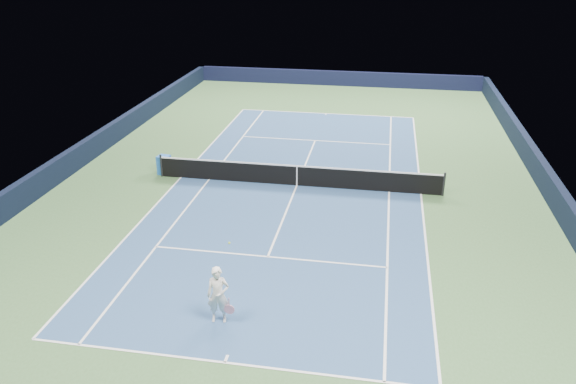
# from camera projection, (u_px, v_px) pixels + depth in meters

# --- Properties ---
(ground) EXTENTS (40.00, 40.00, 0.00)m
(ground) POSITION_uv_depth(u_px,v_px,m) (297.00, 186.00, 25.31)
(ground) COLOR #395D32
(ground) RESTS_ON ground
(wall_far) EXTENTS (22.00, 0.35, 1.10)m
(wall_far) POSITION_uv_depth(u_px,v_px,m) (338.00, 78.00, 42.94)
(wall_far) COLOR black
(wall_far) RESTS_ON ground
(wall_right) EXTENTS (0.35, 40.00, 1.10)m
(wall_right) POSITION_uv_depth(u_px,v_px,m) (553.00, 191.00, 23.38)
(wall_right) COLOR black
(wall_right) RESTS_ON ground
(wall_left) EXTENTS (0.35, 40.00, 1.10)m
(wall_left) POSITION_uv_depth(u_px,v_px,m) (74.00, 160.00, 26.80)
(wall_left) COLOR black
(wall_left) RESTS_ON ground
(court_surface) EXTENTS (10.97, 23.77, 0.01)m
(court_surface) POSITION_uv_depth(u_px,v_px,m) (297.00, 185.00, 25.31)
(court_surface) COLOR navy
(court_surface) RESTS_ON ground
(baseline_far) EXTENTS (10.97, 0.08, 0.00)m
(baseline_far) POSITION_uv_depth(u_px,v_px,m) (326.00, 113.00, 36.01)
(baseline_far) COLOR white
(baseline_far) RESTS_ON ground
(baseline_near) EXTENTS (10.97, 0.08, 0.00)m
(baseline_near) POSITION_uv_depth(u_px,v_px,m) (225.00, 363.00, 14.61)
(baseline_near) COLOR white
(baseline_near) RESTS_ON ground
(sideline_doubles_right) EXTENTS (0.08, 23.77, 0.00)m
(sideline_doubles_right) POSITION_uv_depth(u_px,v_px,m) (421.00, 194.00, 24.44)
(sideline_doubles_right) COLOR white
(sideline_doubles_right) RESTS_ON ground
(sideline_doubles_left) EXTENTS (0.08, 23.77, 0.00)m
(sideline_doubles_left) POSITION_uv_depth(u_px,v_px,m) (181.00, 177.00, 26.17)
(sideline_doubles_left) COLOR white
(sideline_doubles_left) RESTS_ON ground
(sideline_singles_right) EXTENTS (0.08, 23.77, 0.00)m
(sideline_singles_right) POSITION_uv_depth(u_px,v_px,m) (389.00, 192.00, 24.66)
(sideline_singles_right) COLOR white
(sideline_singles_right) RESTS_ON ground
(sideline_singles_left) EXTENTS (0.08, 23.77, 0.00)m
(sideline_singles_left) POSITION_uv_depth(u_px,v_px,m) (209.00, 179.00, 25.96)
(sideline_singles_left) COLOR white
(sideline_singles_left) RESTS_ON ground
(service_line_far) EXTENTS (8.23, 0.08, 0.00)m
(service_line_far) POSITION_uv_depth(u_px,v_px,m) (315.00, 140.00, 31.07)
(service_line_far) COLOR white
(service_line_far) RESTS_ON ground
(service_line_near) EXTENTS (8.23, 0.08, 0.00)m
(service_line_near) POSITION_uv_depth(u_px,v_px,m) (268.00, 257.00, 19.55)
(service_line_near) COLOR white
(service_line_near) RESTS_ON ground
(center_service_line) EXTENTS (0.08, 12.80, 0.00)m
(center_service_line) POSITION_uv_depth(u_px,v_px,m) (297.00, 185.00, 25.31)
(center_service_line) COLOR white
(center_service_line) RESTS_ON ground
(center_mark_far) EXTENTS (0.08, 0.30, 0.00)m
(center_mark_far) POSITION_uv_depth(u_px,v_px,m) (326.00, 114.00, 35.87)
(center_mark_far) COLOR white
(center_mark_far) RESTS_ON ground
(center_mark_near) EXTENTS (0.08, 0.30, 0.00)m
(center_mark_near) POSITION_uv_depth(u_px,v_px,m) (226.00, 359.00, 14.74)
(center_mark_near) COLOR white
(center_mark_near) RESTS_ON ground
(tennis_net) EXTENTS (12.90, 0.10, 1.07)m
(tennis_net) POSITION_uv_depth(u_px,v_px,m) (297.00, 175.00, 25.11)
(tennis_net) COLOR black
(tennis_net) RESTS_ON ground
(sponsor_cube) EXTENTS (0.61, 0.56, 0.90)m
(sponsor_cube) POSITION_uv_depth(u_px,v_px,m) (164.00, 165.00, 26.43)
(sponsor_cube) COLOR blue
(sponsor_cube) RESTS_ON ground
(tennis_player) EXTENTS (0.83, 1.30, 2.05)m
(tennis_player) POSITION_uv_depth(u_px,v_px,m) (218.00, 295.00, 15.90)
(tennis_player) COLOR white
(tennis_player) RESTS_ON ground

